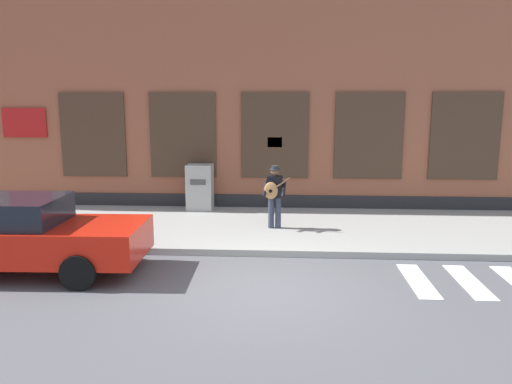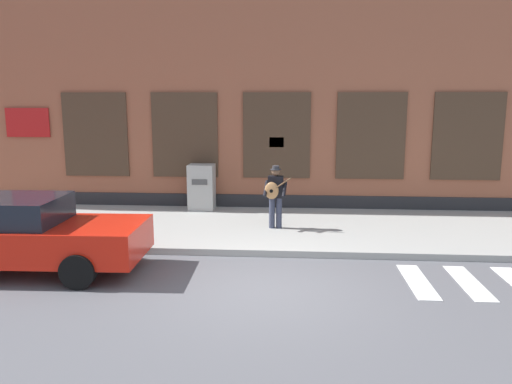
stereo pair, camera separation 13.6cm
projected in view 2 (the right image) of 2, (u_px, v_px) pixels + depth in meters
ground_plane at (264, 290)px, 9.14m from camera, size 160.00×160.00×0.00m
sidewalk at (273, 228)px, 13.27m from camera, size 28.00×4.59×0.15m
building_backdrop at (279, 65)px, 16.67m from camera, size 28.00×4.06×9.20m
red_car at (26, 235)px, 9.99m from camera, size 4.65×2.09×1.53m
busker at (275, 193)px, 12.79m from camera, size 0.71×0.56×1.63m
utility_box at (202, 187)px, 15.10m from camera, size 0.77×0.67×1.37m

